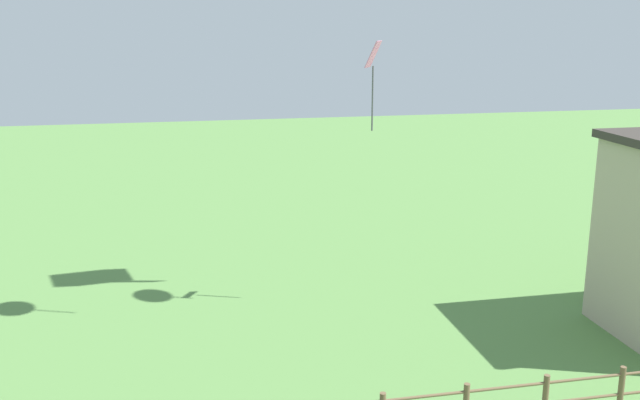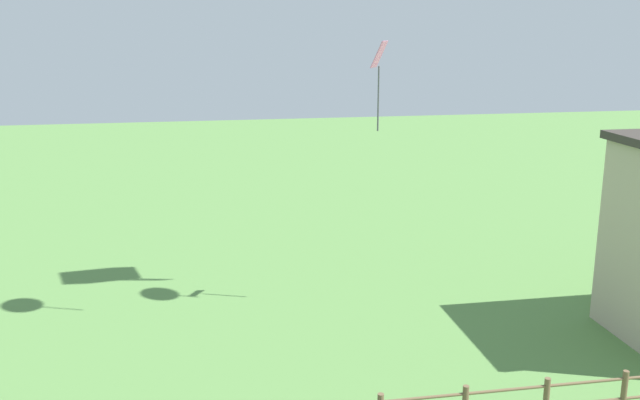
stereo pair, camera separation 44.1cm
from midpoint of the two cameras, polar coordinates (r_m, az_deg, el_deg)
name	(u,v)px [view 1 (the left image)]	position (r m, az deg, el deg)	size (l,w,h in m)	color
kite_pink_diamond	(373,68)	(21.98, 3.68, 10.47)	(0.65, 0.73, 2.72)	pink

